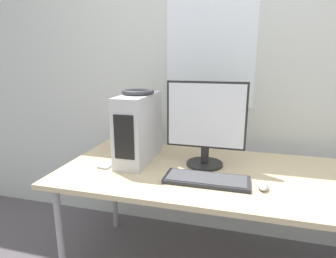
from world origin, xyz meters
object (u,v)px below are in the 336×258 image
(monitor_main, at_px, (206,122))
(mouse, at_px, (263,186))
(keyboard, at_px, (207,180))
(headphones, at_px, (138,92))
(cell_phone, at_px, (108,165))
(pc_tower, at_px, (139,128))

(monitor_main, height_order, mouse, monitor_main)
(keyboard, relative_size, mouse, 4.41)
(headphones, distance_m, monitor_main, 0.45)
(keyboard, relative_size, cell_phone, 3.40)
(keyboard, distance_m, cell_phone, 0.61)
(monitor_main, height_order, keyboard, monitor_main)
(pc_tower, bearing_deg, mouse, -17.45)
(pc_tower, distance_m, cell_phone, 0.30)
(headphones, bearing_deg, keyboard, -25.77)
(headphones, relative_size, monitor_main, 0.39)
(keyboard, height_order, cell_phone, keyboard)
(headphones, height_order, mouse, headphones)
(pc_tower, height_order, cell_phone, pc_tower)
(cell_phone, bearing_deg, headphones, 53.43)
(monitor_main, bearing_deg, cell_phone, -163.96)
(headphones, bearing_deg, pc_tower, -90.00)
(cell_phone, bearing_deg, mouse, 2.13)
(monitor_main, xyz_separation_m, cell_phone, (-0.57, -0.16, -0.26))
(mouse, bearing_deg, monitor_main, 143.38)
(mouse, height_order, cell_phone, mouse)
(monitor_main, height_order, cell_phone, monitor_main)
(monitor_main, bearing_deg, keyboard, -79.18)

